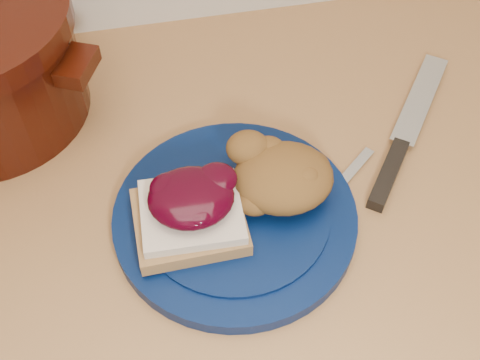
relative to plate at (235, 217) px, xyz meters
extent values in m
cube|color=beige|center=(-0.04, 0.08, -0.48)|extent=(4.00, 0.60, 0.86)
cylinder|color=#04143B|center=(0.00, 0.00, 0.00)|extent=(0.30, 0.30, 0.02)
cube|color=olive|center=(-0.05, -0.01, 0.02)|extent=(0.12, 0.10, 0.02)
cube|color=beige|center=(-0.05, -0.01, 0.04)|extent=(0.11, 0.10, 0.01)
ellipsoid|color=black|center=(-0.05, 0.00, 0.06)|extent=(0.10, 0.09, 0.03)
ellipsoid|color=brown|center=(0.06, 0.01, 0.04)|extent=(0.12, 0.11, 0.06)
cube|color=black|center=(0.19, 0.02, 0.00)|extent=(0.08, 0.10, 0.02)
cube|color=silver|center=(0.28, 0.14, 0.00)|extent=(0.13, 0.16, 0.00)
cube|color=silver|center=(0.12, 0.02, -0.01)|extent=(0.13, 0.11, 0.00)
cube|color=black|center=(-0.15, 0.18, 0.09)|extent=(0.06, 0.07, 0.02)
camera|label=1|loc=(-0.07, -0.38, 0.56)|focal=45.00mm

